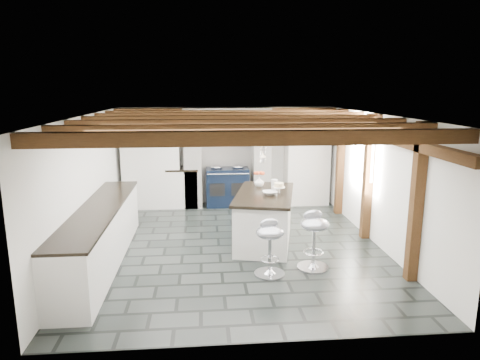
{
  "coord_description": "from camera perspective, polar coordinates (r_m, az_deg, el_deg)",
  "views": [
    {
      "loc": [
        -0.56,
        -7.17,
        2.74
      ],
      "look_at": [
        0.1,
        0.4,
        1.1
      ],
      "focal_mm": 32.0,
      "sensor_mm": 36.0,
      "label": 1
    }
  ],
  "objects": [
    {
      "name": "bar_stool_near",
      "position": [
        6.67,
        9.81,
        -7.04
      ],
      "size": [
        0.53,
        0.53,
        0.91
      ],
      "rotation": [
        0.0,
        0.0,
        0.21
      ],
      "color": "silver",
      "rests_on": "ground"
    },
    {
      "name": "ground",
      "position": [
        7.69,
        -0.49,
        -8.68
      ],
      "size": [
        6.0,
        6.0,
        0.0
      ],
      "primitive_type": "plane",
      "color": "black",
      "rests_on": "ground"
    },
    {
      "name": "room_shell",
      "position": [
        8.74,
        -5.22,
        1.1
      ],
      "size": [
        6.0,
        6.03,
        6.0
      ],
      "color": "white",
      "rests_on": "ground"
    },
    {
      "name": "range_cooker",
      "position": [
        10.12,
        -1.69,
        -0.81
      ],
      "size": [
        1.0,
        0.63,
        0.99
      ],
      "color": "black",
      "rests_on": "ground"
    },
    {
      "name": "bar_stool_far",
      "position": [
        6.38,
        3.97,
        -8.13
      ],
      "size": [
        0.5,
        0.5,
        0.85
      ],
      "rotation": [
        0.0,
        0.0,
        0.23
      ],
      "color": "silver",
      "rests_on": "ground"
    },
    {
      "name": "kitchen_island",
      "position": [
        7.71,
        3.27,
        -4.97
      ],
      "size": [
        1.37,
        2.02,
        1.22
      ],
      "rotation": [
        0.0,
        0.0,
        -0.23
      ],
      "color": "white",
      "rests_on": "ground"
    }
  ]
}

